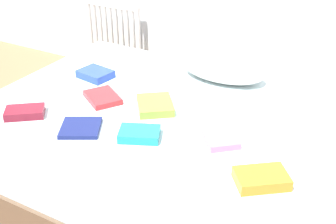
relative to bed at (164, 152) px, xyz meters
The scene contains 13 objects.
ground_plane 0.25m from the bed, ahead, with size 8.00×8.00×0.00m, color #93704C.
bed is the anchor object (origin of this frame).
radiator 1.69m from the bed, 134.73° to the left, with size 0.55×0.04×0.55m.
pillow 0.64m from the bed, 78.90° to the left, with size 0.52×0.29×0.13m, color white.
textbook_teal 0.39m from the bed, 85.40° to the right, with size 0.19×0.13×0.04m, color teal.
textbook_lime 0.28m from the bed, 164.77° to the left, with size 0.22×0.18×0.04m, color #8CC638.
textbook_pink 0.47m from the bed, 16.29° to the right, with size 0.18×0.15×0.03m, color pink.
textbook_navy 0.52m from the bed, 127.99° to the right, with size 0.19×0.19×0.02m, color navy.
textbook_maroon 0.78m from the bed, 148.27° to the right, with size 0.20×0.12×0.04m, color maroon.
textbook_white 0.64m from the bed, 52.36° to the right, with size 0.21×0.17×0.02m, color white.
textbook_red 0.46m from the bed, behind, with size 0.22×0.16×0.03m, color red.
textbook_blue 0.68m from the bed, 162.66° to the left, with size 0.20×0.15×0.05m, color #2847B7.
textbook_orange 0.77m from the bed, 26.53° to the right, with size 0.21×0.14×0.05m, color orange.
Camera 1 is at (1.01, -1.75, 1.63)m, focal length 46.67 mm.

